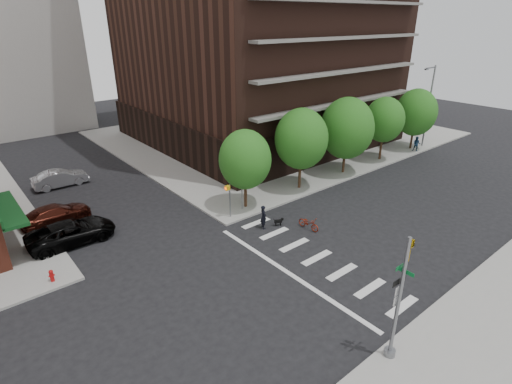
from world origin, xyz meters
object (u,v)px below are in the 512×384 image
at_px(fire_hydrant, 52,275).
at_px(parked_car_maroon, 56,214).
at_px(parked_car_black, 72,232).
at_px(scooter, 309,223).
at_px(traffic_signal, 398,309).
at_px(pedestrian_far, 417,144).
at_px(dog_walker, 263,217).
at_px(parked_car_silver, 60,178).

height_order(fire_hydrant, parked_car_maroon, parked_car_maroon).
bearing_deg(parked_car_maroon, fire_hydrant, 157.21).
xyz_separation_m(parked_car_black, scooter, (13.52, -8.78, -0.31)).
bearing_deg(traffic_signal, parked_car_black, 111.92).
relative_size(traffic_signal, parked_car_maroon, 1.24).
relative_size(parked_car_maroon, pedestrian_far, 2.90).
bearing_deg(dog_walker, parked_car_black, 76.45).
bearing_deg(parked_car_maroon, parked_car_black, 174.02).
height_order(parked_car_black, scooter, parked_car_black).
height_order(traffic_signal, parked_car_silver, traffic_signal).
bearing_deg(traffic_signal, dog_walker, 74.86).
bearing_deg(traffic_signal, parked_car_maroon, 108.65).
bearing_deg(parked_car_black, scooter, -123.04).
bearing_deg(traffic_signal, fire_hydrant, 123.26).
bearing_deg(pedestrian_far, fire_hydrant, -111.35).
distance_m(parked_car_maroon, scooter, 18.40).
xyz_separation_m(parked_car_maroon, scooter, (13.52, -12.48, -0.24)).
relative_size(traffic_signal, fire_hydrant, 8.20).
distance_m(traffic_signal, scooter, 12.14).
xyz_separation_m(scooter, dog_walker, (-2.38, 2.16, 0.42)).
bearing_deg(parked_car_silver, dog_walker, -152.04).
xyz_separation_m(scooter, pedestrian_far, (22.09, 4.56, 0.52)).
relative_size(traffic_signal, dog_walker, 3.39).
distance_m(parked_car_black, parked_car_silver, 11.02).
height_order(traffic_signal, parked_car_maroon, traffic_signal).
relative_size(fire_hydrant, scooter, 0.41).
xyz_separation_m(parked_car_black, parked_car_silver, (2.26, 10.78, -0.02)).
xyz_separation_m(traffic_signal, parked_car_silver, (-5.47, 30.00, -1.94)).
height_order(parked_car_maroon, pedestrian_far, pedestrian_far).
bearing_deg(parked_car_black, dog_walker, -120.76).
relative_size(parked_car_black, scooter, 3.15).
bearing_deg(dog_walker, parked_car_silver, 44.20).
bearing_deg(dog_walker, fire_hydrant, 95.82).
height_order(parked_car_maroon, scooter, parked_car_maroon).
bearing_deg(parked_car_maroon, parked_car_silver, -23.67).
bearing_deg(scooter, parked_car_black, 142.76).
xyz_separation_m(parked_car_silver, pedestrian_far, (33.35, -15.01, 0.23)).
xyz_separation_m(parked_car_silver, dog_walker, (8.88, -17.41, 0.13)).
bearing_deg(fire_hydrant, dog_walker, -11.36).
height_order(fire_hydrant, pedestrian_far, pedestrian_far).
bearing_deg(pedestrian_far, parked_car_black, -117.66).
distance_m(fire_hydrant, pedestrian_far, 37.91).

